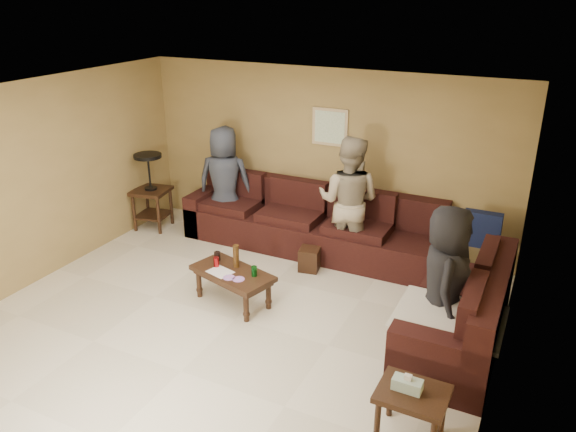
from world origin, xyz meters
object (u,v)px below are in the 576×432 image
object	(u,v)px
sectional_sofa	(350,254)
waste_bin	(309,259)
coffee_table	(232,275)
end_table_left	(151,190)
person_middle	(348,201)
person_right	(445,281)
person_left	(225,182)
side_table_right	(412,397)

from	to	relation	value
sectional_sofa	waste_bin	size ratio (longest dim) A/B	15.12
coffee_table	end_table_left	distance (m)	2.69
sectional_sofa	person_middle	xyz separation A→B (m)	(-0.20, 0.39, 0.56)
waste_bin	sectional_sofa	bearing A→B (deg)	4.67
waste_bin	person_right	size ratio (longest dim) A/B	0.19
person_middle	person_right	world-z (taller)	person_middle
person_left	end_table_left	bearing A→B (deg)	-2.28
end_table_left	coffee_table	bearing A→B (deg)	-31.30
sectional_sofa	end_table_left	bearing A→B (deg)	176.67
sectional_sofa	coffee_table	xyz separation A→B (m)	(-1.03, -1.20, 0.03)
end_table_left	person_middle	size ratio (longest dim) A/B	0.67
coffee_table	waste_bin	distance (m)	1.27
person_right	person_middle	bearing A→B (deg)	35.12
person_left	person_middle	distance (m)	1.98
coffee_table	end_table_left	xyz separation A→B (m)	(-2.29, 1.39, 0.26)
sectional_sofa	end_table_left	distance (m)	3.34
sectional_sofa	waste_bin	xyz separation A→B (m)	(-0.55, -0.04, -0.17)
person_left	person_right	distance (m)	3.87
person_left	person_right	world-z (taller)	person_left
person_middle	end_table_left	bearing A→B (deg)	1.12
sectional_sofa	person_right	world-z (taller)	person_right
side_table_right	waste_bin	distance (m)	3.09
waste_bin	coffee_table	bearing A→B (deg)	-112.55
person_left	person_middle	xyz separation A→B (m)	(1.98, -0.11, 0.05)
end_table_left	person_middle	world-z (taller)	person_middle
end_table_left	waste_bin	distance (m)	2.82
side_table_right	coffee_table	bearing A→B (deg)	153.52
waste_bin	side_table_right	bearing A→B (deg)	-50.38
end_table_left	side_table_right	xyz separation A→B (m)	(4.73, -2.61, -0.21)
coffee_table	person_middle	xyz separation A→B (m)	(0.83, 1.59, 0.53)
coffee_table	person_left	world-z (taller)	person_left
sectional_sofa	coffee_table	bearing A→B (deg)	-130.69
person_left	person_middle	world-z (taller)	person_middle
side_table_right	waste_bin	bearing A→B (deg)	129.62
side_table_right	person_right	bearing A→B (deg)	92.13
person_middle	person_right	size ratio (longest dim) A/B	1.11
person_left	person_middle	bearing A→B (deg)	159.40
end_table_left	person_right	distance (m)	4.85
sectional_sofa	side_table_right	distance (m)	2.80
person_middle	sectional_sofa	bearing A→B (deg)	114.04
waste_bin	person_left	world-z (taller)	person_left
person_middle	person_right	distance (m)	2.14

